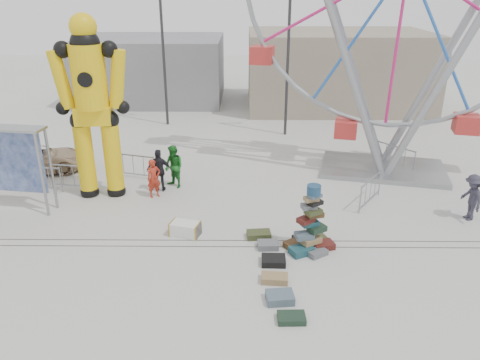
{
  "coord_description": "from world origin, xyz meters",
  "views": [
    {
      "loc": [
        0.68,
        -12.6,
        7.91
      ],
      "look_at": [
        0.53,
        2.8,
        1.44
      ],
      "focal_mm": 35.0,
      "sensor_mm": 36.0,
      "label": 1
    }
  ],
  "objects_px": {
    "crash_test_dummy": "(92,102)",
    "steamer_trunk": "(185,229)",
    "pedestrian_green": "(174,167)",
    "pedestrian_grey": "(472,197)",
    "lamp_post_left": "(165,49)",
    "barricade_dummy_c": "(133,166)",
    "barricade_wheel_back": "(395,157)",
    "lamp_post_right": "(290,54)",
    "pedestrian_red": "(154,178)",
    "suitcase_tower": "(310,231)",
    "barricade_dummy_b": "(74,177)",
    "pedestrian_black": "(159,171)",
    "barricade_wheel_front": "(370,191)",
    "barricade_dummy_a": "(37,179)",
    "parked_suv": "(37,159)"
  },
  "relations": [
    {
      "from": "pedestrian_green",
      "to": "pedestrian_grey",
      "type": "distance_m",
      "value": 11.43
    },
    {
      "from": "suitcase_tower",
      "to": "pedestrian_red",
      "type": "height_order",
      "value": "suitcase_tower"
    },
    {
      "from": "lamp_post_left",
      "to": "barricade_dummy_c",
      "type": "relative_size",
      "value": 4.0
    },
    {
      "from": "barricade_wheel_back",
      "to": "suitcase_tower",
      "type": "bearing_deg",
      "value": -73.21
    },
    {
      "from": "parked_suv",
      "to": "lamp_post_left",
      "type": "bearing_deg",
      "value": -48.09
    },
    {
      "from": "pedestrian_red",
      "to": "pedestrian_grey",
      "type": "distance_m",
      "value": 11.88
    },
    {
      "from": "suitcase_tower",
      "to": "barricade_dummy_b",
      "type": "xyz_separation_m",
      "value": [
        -9.16,
        4.63,
        -0.08
      ]
    },
    {
      "from": "pedestrian_green",
      "to": "barricade_wheel_back",
      "type": "bearing_deg",
      "value": 54.49
    },
    {
      "from": "lamp_post_left",
      "to": "barricade_dummy_b",
      "type": "distance_m",
      "value": 10.87
    },
    {
      "from": "suitcase_tower",
      "to": "pedestrian_grey",
      "type": "xyz_separation_m",
      "value": [
        6.04,
        2.11,
        0.24
      ]
    },
    {
      "from": "lamp_post_left",
      "to": "pedestrian_grey",
      "type": "xyz_separation_m",
      "value": [
        12.74,
        -12.35,
        -3.62
      ]
    },
    {
      "from": "barricade_wheel_front",
      "to": "pedestrian_green",
      "type": "xyz_separation_m",
      "value": [
        -7.79,
        1.6,
        0.35
      ]
    },
    {
      "from": "steamer_trunk",
      "to": "pedestrian_green",
      "type": "xyz_separation_m",
      "value": [
        -0.92,
        4.1,
        0.67
      ]
    },
    {
      "from": "lamp_post_left",
      "to": "crash_test_dummy",
      "type": "relative_size",
      "value": 1.11
    },
    {
      "from": "crash_test_dummy",
      "to": "pedestrian_grey",
      "type": "bearing_deg",
      "value": -12.73
    },
    {
      "from": "crash_test_dummy",
      "to": "barricade_wheel_front",
      "type": "distance_m",
      "value": 11.11
    },
    {
      "from": "barricade_dummy_a",
      "to": "pedestrian_black",
      "type": "relative_size",
      "value": 1.12
    },
    {
      "from": "pedestrian_black",
      "to": "barricade_wheel_back",
      "type": "bearing_deg",
      "value": -164.58
    },
    {
      "from": "barricade_wheel_front",
      "to": "pedestrian_red",
      "type": "relative_size",
      "value": 1.27
    },
    {
      "from": "lamp_post_right",
      "to": "lamp_post_left",
      "type": "distance_m",
      "value": 7.28
    },
    {
      "from": "suitcase_tower",
      "to": "barricade_dummy_b",
      "type": "bearing_deg",
      "value": 128.73
    },
    {
      "from": "lamp_post_left",
      "to": "steamer_trunk",
      "type": "distance_m",
      "value": 14.51
    },
    {
      "from": "lamp_post_right",
      "to": "barricade_dummy_b",
      "type": "height_order",
      "value": "lamp_post_right"
    },
    {
      "from": "suitcase_tower",
      "to": "steamer_trunk",
      "type": "height_order",
      "value": "suitcase_tower"
    },
    {
      "from": "barricade_dummy_c",
      "to": "barricade_wheel_back",
      "type": "relative_size",
      "value": 1.0
    },
    {
      "from": "crash_test_dummy",
      "to": "pedestrian_black",
      "type": "height_order",
      "value": "crash_test_dummy"
    },
    {
      "from": "lamp_post_left",
      "to": "suitcase_tower",
      "type": "bearing_deg",
      "value": -65.14
    },
    {
      "from": "barricade_dummy_c",
      "to": "pedestrian_black",
      "type": "bearing_deg",
      "value": -28.57
    },
    {
      "from": "steamer_trunk",
      "to": "barricade_wheel_back",
      "type": "relative_size",
      "value": 0.49
    },
    {
      "from": "pedestrian_red",
      "to": "barricade_dummy_c",
      "type": "bearing_deg",
      "value": 89.93
    },
    {
      "from": "pedestrian_black",
      "to": "lamp_post_left",
      "type": "bearing_deg",
      "value": -82.5
    },
    {
      "from": "pedestrian_green",
      "to": "pedestrian_black",
      "type": "relative_size",
      "value": 1.01
    },
    {
      "from": "lamp_post_right",
      "to": "pedestrian_red",
      "type": "height_order",
      "value": "lamp_post_right"
    },
    {
      "from": "steamer_trunk",
      "to": "barricade_wheel_back",
      "type": "height_order",
      "value": "barricade_wheel_back"
    },
    {
      "from": "barricade_wheel_front",
      "to": "barricade_wheel_back",
      "type": "distance_m",
      "value": 4.39
    },
    {
      "from": "lamp_post_right",
      "to": "crash_test_dummy",
      "type": "bearing_deg",
      "value": -134.29
    },
    {
      "from": "crash_test_dummy",
      "to": "steamer_trunk",
      "type": "distance_m",
      "value": 6.12
    },
    {
      "from": "barricade_wheel_back",
      "to": "parked_suv",
      "type": "relative_size",
      "value": 0.47
    },
    {
      "from": "suitcase_tower",
      "to": "steamer_trunk",
      "type": "relative_size",
      "value": 2.26
    },
    {
      "from": "lamp_post_left",
      "to": "pedestrian_grey",
      "type": "height_order",
      "value": "lamp_post_left"
    },
    {
      "from": "barricade_dummy_a",
      "to": "pedestrian_red",
      "type": "relative_size",
      "value": 1.27
    },
    {
      "from": "barricade_dummy_a",
      "to": "pedestrian_black",
      "type": "distance_m",
      "value": 5.02
    },
    {
      "from": "barricade_dummy_a",
      "to": "barricade_wheel_back",
      "type": "xyz_separation_m",
      "value": [
        15.41,
        2.79,
        0.0
      ]
    },
    {
      "from": "pedestrian_black",
      "to": "barricade_dummy_a",
      "type": "bearing_deg",
      "value": 2.29
    },
    {
      "from": "barricade_dummy_c",
      "to": "barricade_wheel_back",
      "type": "xyz_separation_m",
      "value": [
        11.81,
        1.29,
        0.0
      ]
    },
    {
      "from": "barricade_dummy_c",
      "to": "barricade_wheel_back",
      "type": "distance_m",
      "value": 11.88
    },
    {
      "from": "barricade_dummy_c",
      "to": "parked_suv",
      "type": "distance_m",
      "value": 4.59
    },
    {
      "from": "crash_test_dummy",
      "to": "steamer_trunk",
      "type": "xyz_separation_m",
      "value": [
        3.72,
        -3.29,
        -3.58
      ]
    },
    {
      "from": "lamp_post_right",
      "to": "pedestrian_grey",
      "type": "distance_m",
      "value": 12.38
    },
    {
      "from": "lamp_post_left",
      "to": "crash_test_dummy",
      "type": "bearing_deg",
      "value": -96.26
    }
  ]
}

